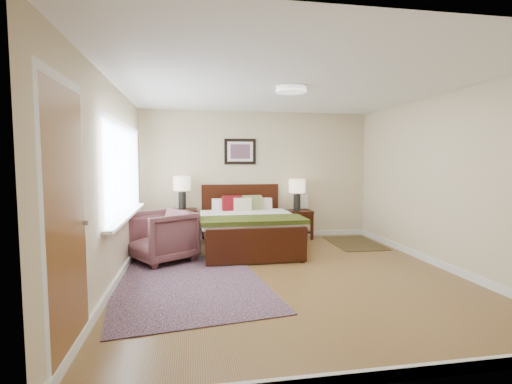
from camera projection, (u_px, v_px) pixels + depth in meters
floor at (290, 275)px, 5.01m from camera, size 5.00×5.00×0.00m
back_wall at (257, 175)px, 7.36m from camera, size 4.50×0.04×2.50m
front_wall at (390, 204)px, 2.45m from camera, size 4.50×0.04×2.50m
left_wall at (112, 184)px, 4.52m from camera, size 0.04×5.00×2.50m
right_wall at (443, 181)px, 5.29m from camera, size 0.04×5.00×2.50m
ceiling at (291, 86)px, 4.80m from camera, size 4.50×5.00×0.02m
window at (126, 172)px, 5.21m from camera, size 0.11×2.72×1.32m
door at (67, 222)px, 2.82m from camera, size 0.06×1.00×2.18m
ceil_fixture at (291, 89)px, 4.80m from camera, size 0.44×0.44×0.08m
bed at (247, 221)px, 6.41m from camera, size 1.64×1.97×1.06m
wall_art at (240, 152)px, 7.23m from camera, size 0.62×0.05×0.50m
nightstand_left at (183, 216)px, 6.92m from camera, size 0.53×0.48×0.64m
nightstand_right at (297, 221)px, 7.32m from camera, size 0.57×0.43×0.56m
lamp_left at (182, 187)px, 6.90m from camera, size 0.32×0.32×0.61m
lamp_right at (297, 189)px, 7.28m from camera, size 0.32×0.32×0.61m
armchair at (162, 236)px, 5.65m from camera, size 1.17×1.16×0.78m
rug_persian at (188, 283)px, 4.64m from camera, size 2.17×2.81×0.01m
rug_navy at (355, 243)px, 6.92m from camera, size 0.87×1.28×0.01m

